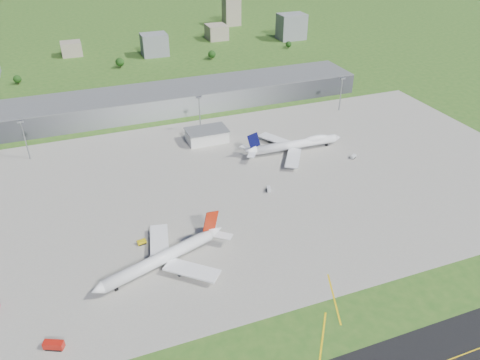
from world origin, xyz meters
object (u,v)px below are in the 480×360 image
object	(u,v)px
airliner_red_twin	(164,257)
tug_yellow	(142,242)
van_white_near	(269,189)
van_white_far	(353,157)
airliner_blue_quad	(296,144)
fire_truck	(54,345)

from	to	relation	value
airliner_red_twin	tug_yellow	xyz separation A→B (m)	(-6.75, 18.71, -3.75)
van_white_near	van_white_far	world-z (taller)	van_white_near
airliner_red_twin	tug_yellow	distance (m)	20.24
tug_yellow	van_white_near	distance (m)	76.93
airliner_blue_quad	tug_yellow	xyz separation A→B (m)	(-109.50, -58.96, -3.82)
fire_truck	van_white_near	bearing A→B (deg)	55.95
van_white_near	van_white_far	size ratio (longest dim) A/B	1.07
fire_truck	van_white_far	xyz separation A→B (m)	(178.87, 85.43, -0.50)
fire_truck	tug_yellow	world-z (taller)	fire_truck
van_white_near	van_white_far	xyz separation A→B (m)	(64.59, 16.31, -0.07)
van_white_near	airliner_blue_quad	bearing A→B (deg)	-28.87
fire_truck	van_white_near	xyz separation A→B (m)	(114.28, 69.13, -0.43)
airliner_blue_quad	airliner_red_twin	bearing A→B (deg)	-141.11
tug_yellow	fire_truck	bearing A→B (deg)	-139.31
tug_yellow	van_white_far	distance (m)	143.53
airliner_red_twin	airliner_blue_quad	xyz separation A→B (m)	(102.75, 77.67, 0.07)
airliner_blue_quad	van_white_near	bearing A→B (deg)	-131.43
tug_yellow	van_white_far	xyz separation A→B (m)	(138.55, 37.47, 0.10)
airliner_red_twin	van_white_near	bearing A→B (deg)	-168.35
airliner_blue_quad	van_white_near	size ratio (longest dim) A/B	13.76
fire_truck	van_white_far	size ratio (longest dim) A/B	1.70
airliner_blue_quad	van_white_near	world-z (taller)	airliner_blue_quad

